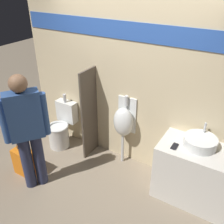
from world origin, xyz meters
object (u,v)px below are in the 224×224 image
at_px(sink_basin, 200,142).
at_px(shopping_bag, 24,162).
at_px(toilet, 61,128).
at_px(person_in_vest, 27,130).
at_px(cell_phone, 175,146).
at_px(urinal_near_counter, 124,122).

distance_m(sink_basin, shopping_bag, 2.56).
relative_size(toilet, shopping_bag, 1.61).
xyz_separation_m(person_in_vest, shopping_bag, (-0.30, 0.06, -0.72)).
distance_m(cell_phone, urinal_near_counter, 0.94).
distance_m(sink_basin, cell_phone, 0.32).
height_order(cell_phone, toilet, toilet).
relative_size(urinal_near_counter, toilet, 1.26).
bearing_deg(toilet, cell_phone, -3.52).
relative_size(toilet, person_in_vest, 0.54).
xyz_separation_m(toilet, person_in_vest, (0.33, -0.95, 0.61)).
bearing_deg(urinal_near_counter, toilet, -172.20).
bearing_deg(shopping_bag, sink_basin, 22.18).
distance_m(sink_basin, toilet, 2.39).
xyz_separation_m(sink_basin, shopping_bag, (-2.29, -0.93, -0.67)).
distance_m(toilet, person_in_vest, 1.18).
height_order(urinal_near_counter, shopping_bag, urinal_near_counter).
bearing_deg(person_in_vest, shopping_bag, 114.25).
bearing_deg(person_in_vest, toilet, 54.77).
xyz_separation_m(cell_phone, urinal_near_counter, (-0.89, 0.29, -0.07)).
distance_m(urinal_near_counter, shopping_bag, 1.64).
relative_size(cell_phone, shopping_bag, 0.24).
bearing_deg(toilet, person_in_vest, -70.72).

